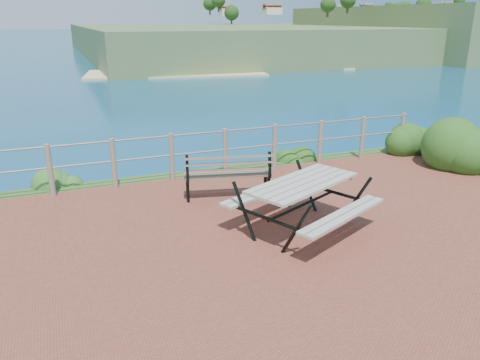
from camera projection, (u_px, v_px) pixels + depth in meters
name	position (u px, v px, depth m)	size (l,w,h in m)	color
ground	(300.00, 241.00, 7.08)	(10.00, 7.00, 0.12)	brown
ocean	(55.00, 27.00, 182.91)	(1200.00, 1200.00, 0.00)	#125771
safety_railing	(225.00, 150.00, 9.84)	(9.40, 0.10, 1.00)	#6B5B4C
distant_bay	(407.00, 28.00, 245.65)	(290.00, 232.36, 24.00)	#45582C
picnic_table	(302.00, 201.00, 7.24)	(2.06, 1.52, 0.80)	gray
park_bench	(227.00, 167.00, 8.57)	(1.65, 0.75, 0.90)	brown
shrub_right_front	(476.00, 171.00, 10.33)	(1.55, 1.55, 2.20)	#174214
shrub_right_edge	(406.00, 153.00, 11.66)	(0.94, 0.94, 1.34)	#174214
shrub_lip_west	(63.00, 184.00, 9.52)	(0.77, 0.77, 0.51)	#205722
shrub_lip_east	(295.00, 160.00, 11.12)	(0.68, 0.68, 0.39)	#174214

